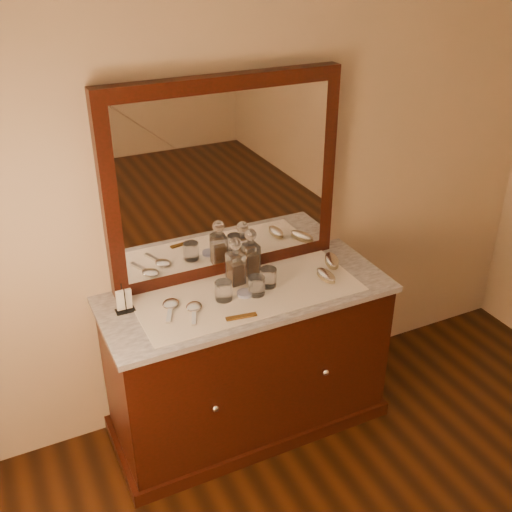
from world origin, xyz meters
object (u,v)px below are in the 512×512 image
object	(u,v)px
pin_dish	(245,293)
brush_far	(332,261)
dresser_cabinet	(248,363)
hand_mirror_inner	(194,309)
napkin_rack	(124,301)
decanter_right	(251,256)
hand_mirror_outer	(171,306)
brush_near	(326,276)
comb	(241,317)
decanter_left	(236,266)
mirror_frame	(225,180)

from	to	relation	value
pin_dish	brush_far	xyz separation A→B (m)	(0.54, 0.07, 0.01)
dresser_cabinet	hand_mirror_inner	distance (m)	0.54
dresser_cabinet	napkin_rack	xyz separation A→B (m)	(-0.58, 0.10, 0.49)
decanter_right	hand_mirror_outer	distance (m)	0.50
napkin_rack	hand_mirror_outer	bearing A→B (deg)	-19.26
brush_far	brush_near	bearing A→B (deg)	-132.70
comb	brush_near	distance (m)	0.54
brush_far	hand_mirror_inner	distance (m)	0.81
decanter_left	brush_far	xyz separation A→B (m)	(0.53, -0.05, -0.08)
brush_far	comb	bearing A→B (deg)	-159.33
hand_mirror_outer	decanter_left	bearing A→B (deg)	11.00
pin_dish	comb	bearing A→B (deg)	-119.94
decanter_left	hand_mirror_inner	size ratio (longest dim) A/B	1.27
brush_near	napkin_rack	bearing A→B (deg)	170.51
mirror_frame	brush_near	xyz separation A→B (m)	(0.41, -0.31, -0.48)
pin_dish	decanter_left	world-z (taller)	decanter_left
decanter_right	brush_near	bearing A→B (deg)	-35.75
brush_far	hand_mirror_inner	size ratio (longest dim) A/B	0.85
brush_far	hand_mirror_outer	xyz separation A→B (m)	(-0.90, -0.02, -0.01)
decanter_right	hand_mirror_outer	bearing A→B (deg)	-164.79
decanter_right	brush_far	distance (m)	0.44
hand_mirror_inner	pin_dish	bearing A→B (deg)	3.93
mirror_frame	decanter_left	bearing A→B (deg)	-96.28
mirror_frame	napkin_rack	xyz separation A→B (m)	(-0.58, -0.15, -0.45)
brush_far	pin_dish	bearing A→B (deg)	-172.50
pin_dish	hand_mirror_inner	bearing A→B (deg)	-176.07
napkin_rack	hand_mirror_inner	size ratio (longest dim) A/B	0.67
decanter_left	dresser_cabinet	bearing A→B (deg)	-80.59
mirror_frame	hand_mirror_outer	size ratio (longest dim) A/B	5.79
napkin_rack	hand_mirror_outer	distance (m)	0.22
brush_far	hand_mirror_inner	xyz separation A→B (m)	(-0.81, -0.09, -0.01)
comb	decanter_right	distance (m)	0.42
dresser_cabinet	napkin_rack	size ratio (longest dim) A/B	10.48
decanter_right	hand_mirror_inner	xyz separation A→B (m)	(-0.39, -0.20, -0.09)
dresser_cabinet	napkin_rack	world-z (taller)	napkin_rack
napkin_rack	decanter_right	size ratio (longest dim) A/B	0.54
pin_dish	decanter_left	size ratio (longest dim) A/B	0.32
mirror_frame	comb	distance (m)	0.67
mirror_frame	decanter_right	xyz separation A→B (m)	(0.09, -0.09, -0.40)
decanter_right	hand_mirror_outer	world-z (taller)	decanter_right
brush_near	hand_mirror_inner	world-z (taller)	brush_near
brush_near	mirror_frame	bearing A→B (deg)	142.33
dresser_cabinet	hand_mirror_inner	xyz separation A→B (m)	(-0.29, -0.04, 0.45)
comb	napkin_rack	distance (m)	0.55
napkin_rack	brush_far	world-z (taller)	napkin_rack
comb	brush_near	xyz separation A→B (m)	(0.53, 0.12, 0.02)
hand_mirror_inner	mirror_frame	bearing A→B (deg)	44.51
hand_mirror_outer	brush_far	bearing A→B (deg)	1.23
mirror_frame	comb	xyz separation A→B (m)	(-0.12, -0.44, -0.49)
comb	brush_near	bearing A→B (deg)	21.41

